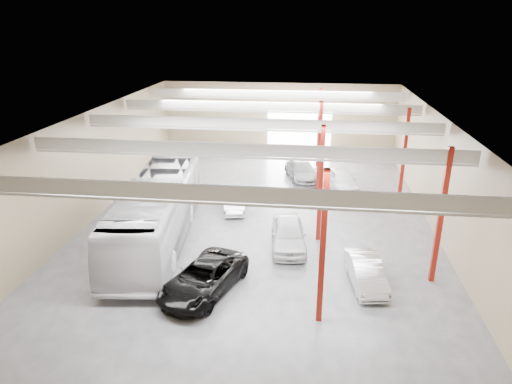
% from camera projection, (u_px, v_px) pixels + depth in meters
% --- Properties ---
extents(depot_shell, '(22.12, 32.12, 7.06)m').
position_uv_depth(depot_shell, '(262.00, 147.00, 28.53)').
color(depot_shell, '#4A4A4F').
rests_on(depot_shell, ground).
extents(coach_bus, '(4.70, 14.08, 3.85)m').
position_uv_depth(coach_bus, '(157.00, 211.00, 26.76)').
color(coach_bus, silver).
rests_on(coach_bus, ground).
extents(black_sedan, '(4.10, 5.99, 1.52)m').
position_uv_depth(black_sedan, '(204.00, 278.00, 21.97)').
color(black_sedan, black).
rests_on(black_sedan, ground).
extents(car_row_a, '(2.42, 4.99, 1.64)m').
position_uv_depth(car_row_a, '(288.00, 234.00, 26.35)').
color(car_row_a, silver).
rests_on(car_row_a, ground).
extents(car_row_b, '(2.13, 4.22, 1.33)m').
position_uv_depth(car_row_b, '(234.00, 200.00, 31.70)').
color(car_row_b, silver).
rests_on(car_row_b, ground).
extents(car_row_c, '(3.46, 5.67, 1.54)m').
position_uv_depth(car_row_c, '(302.00, 171.00, 37.66)').
color(car_row_c, gray).
rests_on(car_row_c, ground).
extents(car_right_near, '(2.02, 4.30, 1.36)m').
position_uv_depth(car_right_near, '(366.00, 272.00, 22.62)').
color(car_right_near, silver).
rests_on(car_right_near, ground).
extents(car_right_far, '(2.94, 5.04, 1.61)m').
position_uv_depth(car_right_far, '(341.00, 180.00, 35.34)').
color(car_right_far, white).
rests_on(car_right_far, ground).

